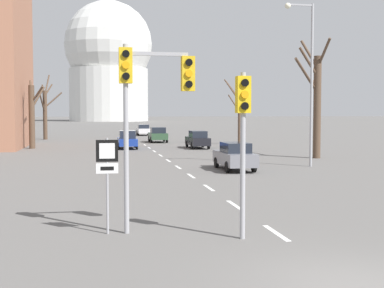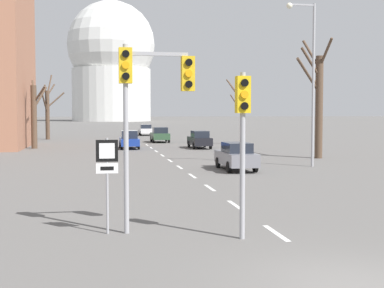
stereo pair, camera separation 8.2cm
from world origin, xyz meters
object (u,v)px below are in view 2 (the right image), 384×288
traffic_signal_near_left (147,91)px  sedan_near_right (200,139)px  sedan_far_left (129,140)px  sedan_mid_centre (236,156)px  sedan_far_right (160,135)px  traffic_signal_centre_tall (243,123)px  sedan_near_left (146,130)px  street_lamp_right (309,70)px  route_sign_post (107,168)px

traffic_signal_near_left → sedan_near_right: (7.87, 33.91, -3.12)m
sedan_near_right → sedan_far_left: (-6.48, 0.52, 0.02)m
traffic_signal_near_left → sedan_mid_centre: bearing=66.9°
traffic_signal_near_left → sedan_far_right: traffic_signal_near_left is taller
traffic_signal_centre_tall → sedan_near_left: size_ratio=0.97×
sedan_near_left → traffic_signal_near_left: bearing=-94.9°
sedan_near_right → sedan_near_left: bearing=95.2°
sedan_near_left → street_lamp_right: bearing=-82.5°
sedan_mid_centre → sedan_near_left: bearing=91.5°
traffic_signal_centre_tall → street_lamp_right: bearing=62.9°
traffic_signal_centre_tall → sedan_mid_centre: traffic_signal_centre_tall is taller
traffic_signal_centre_tall → sedan_far_left: traffic_signal_centre_tall is taller
route_sign_post → sedan_far_right: route_sign_post is taller
route_sign_post → street_lamp_right: 20.93m
sedan_near_right → traffic_signal_near_left: bearing=-103.1°
traffic_signal_near_left → traffic_signal_centre_tall: bearing=-26.1°
route_sign_post → sedan_far_left: size_ratio=0.61×
traffic_signal_centre_tall → sedan_near_right: size_ratio=0.99×
sedan_near_right → sedan_mid_centre: sedan_near_right is taller
traffic_signal_near_left → sedan_near_left: bearing=85.1°
traffic_signal_centre_tall → street_lamp_right: size_ratio=0.44×
street_lamp_right → sedan_far_left: (-9.95, 18.10, -5.08)m
route_sign_post → sedan_far_left: 34.52m
traffic_signal_near_left → street_lamp_right: 19.98m
traffic_signal_near_left → sedan_far_right: bearing=83.1°
traffic_signal_centre_tall → sedan_mid_centre: size_ratio=1.00×
street_lamp_right → sedan_far_left: size_ratio=2.30×
sedan_mid_centre → sedan_far_left: 19.92m
street_lamp_right → sedan_far_left: 21.27m
sedan_near_right → sedan_far_right: 10.60m
sedan_far_left → sedan_far_right: bearing=68.0°
sedan_far_left → sedan_far_right: 10.54m
traffic_signal_near_left → route_sign_post: traffic_signal_near_left is taller
sedan_near_left → traffic_signal_centre_tall: bearing=-92.6°
route_sign_post → sedan_near_left: route_sign_post is taller
sedan_far_left → traffic_signal_near_left: bearing=-92.3°
sedan_far_left → sedan_near_right: bearing=-4.6°
traffic_signal_near_left → traffic_signal_centre_tall: (2.39, -1.17, -0.86)m
street_lamp_right → sedan_near_right: (-3.48, 17.59, -5.09)m
route_sign_post → sedan_near_right: size_ratio=0.60×
traffic_signal_near_left → sedan_mid_centre: traffic_signal_near_left is taller
route_sign_post → sedan_near_left: (6.39, 62.16, -0.99)m
sedan_mid_centre → sedan_far_right: size_ratio=1.09×
traffic_signal_near_left → route_sign_post: size_ratio=1.96×
traffic_signal_centre_tall → sedan_far_right: bearing=86.3°
route_sign_post → sedan_near_right: 35.08m
route_sign_post → sedan_near_left: size_ratio=0.59×
traffic_signal_centre_tall → traffic_signal_near_left: bearing=153.9°
street_lamp_right → sedan_near_right: street_lamp_right is taller
sedan_near_left → sedan_mid_centre: size_ratio=1.03×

